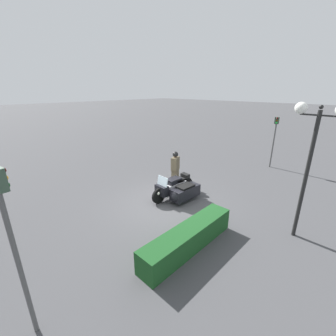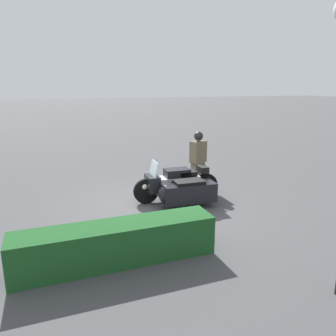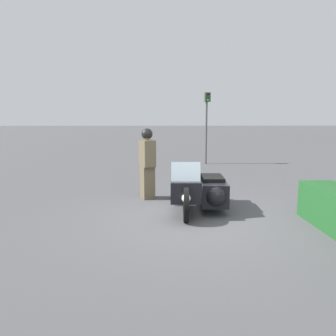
# 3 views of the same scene
# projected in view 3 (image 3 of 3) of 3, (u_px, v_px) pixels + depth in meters

# --- Properties ---
(ground_plane) EXTENTS (160.00, 160.00, 0.00)m
(ground_plane) POSITION_uv_depth(u_px,v_px,m) (200.00, 219.00, 6.72)
(ground_plane) COLOR #424244
(police_motorcycle) EXTENTS (2.50, 1.31, 1.18)m
(police_motorcycle) POSITION_uv_depth(u_px,v_px,m) (199.00, 189.00, 7.33)
(police_motorcycle) COLOR black
(police_motorcycle) RESTS_ON ground
(officer_rider) EXTENTS (0.56, 0.45, 1.80)m
(officer_rider) POSITION_uv_depth(u_px,v_px,m) (147.00, 162.00, 8.33)
(officer_rider) COLOR brown
(officer_rider) RESTS_ON ground
(traffic_light_far) EXTENTS (0.23, 0.29, 3.16)m
(traffic_light_far) POSITION_uv_depth(u_px,v_px,m) (207.00, 117.00, 14.49)
(traffic_light_far) COLOR #4C4C4C
(traffic_light_far) RESTS_ON ground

